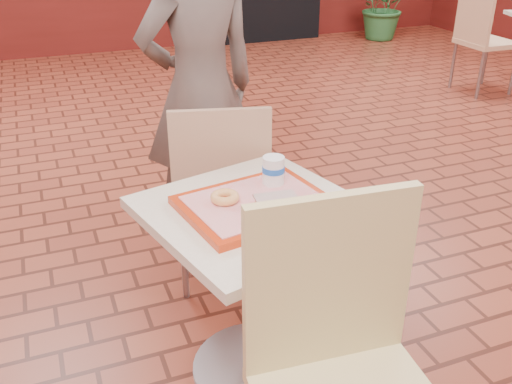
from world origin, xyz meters
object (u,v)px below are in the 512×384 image
object	(u,v)px
chair_main_front	(344,369)
long_john_donut	(274,203)
main_table	(256,266)
ring_donut	(225,197)
serving_tray	(256,204)
chair_main_back	(221,187)
chair_second_left	(482,34)
potted_plant	(383,5)
customer	(200,91)
paper_cup	(273,170)

from	to	relation	value
chair_main_front	long_john_donut	size ratio (longest dim) A/B	6.13
main_table	ring_donut	world-z (taller)	ring_donut
serving_tray	chair_main_front	bearing A→B (deg)	-90.02
chair_main_front	ring_donut	size ratio (longest dim) A/B	10.32
serving_tray	long_john_donut	xyz separation A→B (m)	(0.03, -0.08, 0.04)
chair_main_back	chair_second_left	bearing A→B (deg)	-132.74
serving_tray	potted_plant	world-z (taller)	potted_plant
chair_main_front	customer	xyz separation A→B (m)	(0.10, 1.60, 0.27)
main_table	customer	world-z (taller)	customer
ring_donut	chair_second_left	xyz separation A→B (m)	(3.38, 2.64, -0.21)
ring_donut	customer	bearing A→B (deg)	78.09
chair_main_front	chair_main_back	size ratio (longest dim) A/B	1.11
chair_second_left	customer	bearing A→B (deg)	118.46
chair_main_front	chair_main_back	xyz separation A→B (m)	(0.07, 1.22, -0.06)
paper_cup	ring_donut	bearing A→B (deg)	-160.87
long_john_donut	chair_main_back	bearing A→B (deg)	86.98
main_table	potted_plant	size ratio (longest dim) A/B	0.82
main_table	potted_plant	xyz separation A→B (m)	(3.79, 5.09, -0.05)
chair_main_back	main_table	bearing A→B (deg)	98.09
chair_second_left	paper_cup	bearing A→B (deg)	129.52
serving_tray	ring_donut	world-z (taller)	ring_donut
chair_main_front	paper_cup	size ratio (longest dim) A/B	10.15
serving_tray	chair_main_back	bearing A→B (deg)	83.56
chair_second_left	chair_main_back	bearing A→B (deg)	123.31
paper_cup	potted_plant	world-z (taller)	potted_plant
potted_plant	main_table	bearing A→B (deg)	-126.69
potted_plant	chair_second_left	bearing A→B (deg)	-101.95
long_john_donut	customer	bearing A→B (deg)	86.13
chair_second_left	potted_plant	size ratio (longest dim) A/B	1.13
chair_main_back	customer	distance (m)	0.51
main_table	ring_donut	distance (m)	0.29
customer	chair_second_left	size ratio (longest dim) A/B	1.69
main_table	serving_tray	world-z (taller)	serving_tray
serving_tray	paper_cup	world-z (taller)	paper_cup
potted_plant	chair_main_back	bearing A→B (deg)	-129.69
main_table	customer	size ratio (longest dim) A/B	0.43
main_table	chair_second_left	world-z (taller)	chair_second_left
serving_tray	chair_second_left	bearing A→B (deg)	39.11
paper_cup	chair_second_left	xyz separation A→B (m)	(3.18, 2.57, -0.25)
customer	long_john_donut	xyz separation A→B (m)	(-0.07, -1.06, -0.06)
main_table	long_john_donut	bearing A→B (deg)	-66.80
customer	paper_cup	xyz separation A→B (m)	(0.00, -0.89, -0.04)
serving_tray	customer	bearing A→B (deg)	83.97
chair_main_back	paper_cup	distance (m)	0.58
serving_tray	paper_cup	size ratio (longest dim) A/B	4.81
ring_donut	potted_plant	bearing A→B (deg)	52.44
paper_cup	potted_plant	bearing A→B (deg)	53.52
chair_main_back	serving_tray	world-z (taller)	chair_main_back
customer	potted_plant	distance (m)	5.53
main_table	paper_cup	world-z (taller)	paper_cup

